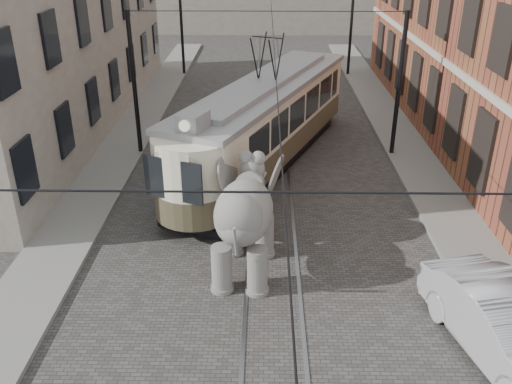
{
  "coord_description": "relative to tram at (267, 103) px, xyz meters",
  "views": [
    {
      "loc": [
        -0.25,
        -16.06,
        8.89
      ],
      "look_at": [
        -0.48,
        -2.04,
        2.1
      ],
      "focal_mm": 38.59,
      "sensor_mm": 36.0,
      "label": 1
    }
  ],
  "objects": [
    {
      "name": "parked_car",
      "position": [
        5.35,
        -11.31,
        -1.77
      ],
      "size": [
        2.88,
        5.24,
        1.64
      ],
      "primitive_type": "imported",
      "rotation": [
        0.0,
        0.0,
        0.24
      ],
      "color": "#9E9DA2",
      "rests_on": "ground"
    },
    {
      "name": "ground",
      "position": [
        0.17,
        -5.04,
        -2.59
      ],
      "size": [
        120.0,
        120.0,
        0.0
      ],
      "primitive_type": "plane",
      "color": "#474441"
    },
    {
      "name": "catenary",
      "position": [
        -0.03,
        -0.04,
        0.41
      ],
      "size": [
        11.0,
        30.2,
        6.0
      ],
      "primitive_type": null,
      "color": "black",
      "rests_on": "ground"
    },
    {
      "name": "tram_rails",
      "position": [
        0.17,
        -5.04,
        -2.58
      ],
      "size": [
        1.54,
        80.0,
        0.02
      ],
      "primitive_type": null,
      "color": "slate",
      "rests_on": "ground"
    },
    {
      "name": "sidewalk_right",
      "position": [
        6.17,
        -5.04,
        -2.52
      ],
      "size": [
        2.0,
        60.0,
        0.15
      ],
      "primitive_type": "cube",
      "color": "slate",
      "rests_on": "ground"
    },
    {
      "name": "elephant",
      "position": [
        -0.63,
        -7.93,
        -1.11
      ],
      "size": [
        3.15,
        5.1,
        2.97
      ],
      "primitive_type": null,
      "rotation": [
        0.0,
        0.0,
        -0.1
      ],
      "color": "slate",
      "rests_on": "ground"
    },
    {
      "name": "tram",
      "position": [
        0.0,
        0.0,
        0.0
      ],
      "size": [
        7.52,
        13.1,
        5.18
      ],
      "primitive_type": null,
      "rotation": [
        0.0,
        0.0,
        -0.4
      ],
      "color": "beige",
      "rests_on": "ground"
    },
    {
      "name": "stucco_building",
      "position": [
        -10.83,
        4.96,
        2.41
      ],
      "size": [
        7.0,
        24.0,
        10.0
      ],
      "primitive_type": "cube",
      "color": "gray",
      "rests_on": "ground"
    },
    {
      "name": "sidewalk_left",
      "position": [
        -6.33,
        -5.04,
        -2.52
      ],
      "size": [
        2.0,
        60.0,
        0.15
      ],
      "primitive_type": "cube",
      "color": "slate",
      "rests_on": "ground"
    }
  ]
}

